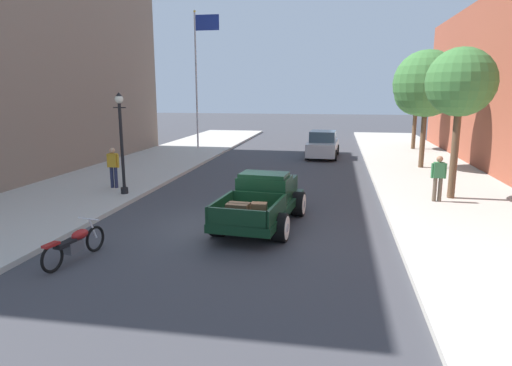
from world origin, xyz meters
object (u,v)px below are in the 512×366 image
object	(u,v)px
flagpole	(199,65)
car_background_silver	(323,145)
pedestrian_sidewalk_right	(438,176)
street_tree_second	(427,84)
motorcycle_parked	(75,244)
street_tree_nearest	(461,83)
pedestrian_sidewalk_left	(113,165)
street_lamp_near	(121,136)
hotrod_truck_dark_green	(264,199)
street_tree_third	(417,93)

from	to	relation	value
flagpole	car_background_silver	bearing A→B (deg)	-13.59
pedestrian_sidewalk_right	street_tree_second	bearing A→B (deg)	84.30
motorcycle_parked	street_tree_nearest	size ratio (longest dim) A/B	0.39
motorcycle_parked	flagpole	world-z (taller)	flagpole
street_tree_nearest	street_tree_second	bearing A→B (deg)	88.95
pedestrian_sidewalk_left	street_lamp_near	size ratio (longest dim) A/B	0.43
street_lamp_near	street_tree_second	bearing A→B (deg)	34.24
motorcycle_parked	pedestrian_sidewalk_left	xyz separation A→B (m)	(-2.81, 7.38, 0.64)
motorcycle_parked	car_background_silver	distance (m)	19.40
street_lamp_near	street_tree_second	distance (m)	15.14
car_background_silver	street_tree_nearest	size ratio (longest dim) A/B	0.81
pedestrian_sidewalk_left	pedestrian_sidewalk_right	bearing A→B (deg)	-0.53
street_tree_second	pedestrian_sidewalk_left	bearing A→B (deg)	-150.57
motorcycle_parked	street_tree_nearest	xyz separation A→B (m)	(10.37, 7.92, 3.87)
hotrod_truck_dark_green	pedestrian_sidewalk_right	xyz separation A→B (m)	(5.79, 3.27, 0.33)
flagpole	street_tree_nearest	xyz separation A→B (m)	(13.56, -12.79, -1.45)
car_background_silver	flagpole	bearing A→B (deg)	166.41
car_background_silver	pedestrian_sidewalk_left	world-z (taller)	pedestrian_sidewalk_left
street_tree_nearest	pedestrian_sidewalk_right	bearing A→B (deg)	-133.64
street_lamp_near	street_tree_second	world-z (taller)	street_tree_second
motorcycle_parked	car_background_silver	bearing A→B (deg)	74.12
motorcycle_parked	street_lamp_near	world-z (taller)	street_lamp_near
flagpole	street_tree_second	size ratio (longest dim) A/B	1.54
pedestrian_sidewalk_right	street_tree_second	xyz separation A→B (m)	(0.76, 7.62, 3.32)
car_background_silver	pedestrian_sidewalk_left	xyz separation A→B (m)	(-8.11, -11.28, 0.32)
pedestrian_sidewalk_left	pedestrian_sidewalk_right	size ratio (longest dim) A/B	1.00
street_lamp_near	pedestrian_sidewalk_left	bearing A→B (deg)	134.06
pedestrian_sidewalk_right	flagpole	bearing A→B (deg)	133.86
street_lamp_near	street_tree_third	xyz separation A→B (m)	(13.25, 16.42, 1.52)
street_tree_third	motorcycle_parked	bearing A→B (deg)	-116.40
car_background_silver	flagpole	xyz separation A→B (m)	(-8.49, 2.05, 5.00)
street_tree_nearest	street_tree_second	xyz separation A→B (m)	(0.13, 6.96, 0.09)
street_tree_nearest	pedestrian_sidewalk_left	bearing A→B (deg)	-177.62
hotrod_truck_dark_green	motorcycle_parked	bearing A→B (deg)	-134.73
hotrod_truck_dark_green	street_tree_second	size ratio (longest dim) A/B	0.85
hotrod_truck_dark_green	motorcycle_parked	size ratio (longest dim) A/B	2.40
pedestrian_sidewalk_right	street_tree_second	size ratio (longest dim) A/B	0.28
hotrod_truck_dark_green	pedestrian_sidewalk_left	size ratio (longest dim) A/B	3.06
street_lamp_near	flagpole	size ratio (longest dim) A/B	0.42
pedestrian_sidewalk_left	flagpole	world-z (taller)	flagpole
street_tree_third	pedestrian_sidewalk_left	bearing A→B (deg)	-132.43
flagpole	street_tree_second	distance (m)	14.94
street_tree_nearest	street_tree_second	world-z (taller)	street_tree_second
pedestrian_sidewalk_right	street_tree_nearest	world-z (taller)	street_tree_nearest
street_tree_third	flagpole	bearing A→B (deg)	-171.60
motorcycle_parked	flagpole	size ratio (longest dim) A/B	0.23
flagpole	street_tree_second	world-z (taller)	flagpole
street_tree_nearest	street_lamp_near	bearing A→B (deg)	-173.11
street_lamp_near	flagpole	distance (m)	14.72
pedestrian_sidewalk_right	street_tree_third	size ratio (longest dim) A/B	0.31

